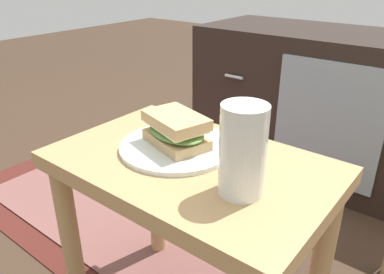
% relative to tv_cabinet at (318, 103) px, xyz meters
% --- Properties ---
extents(side_table, '(0.56, 0.36, 0.46)m').
position_rel_tv_cabinet_xyz_m(side_table, '(0.09, -0.95, 0.08)').
color(side_table, tan).
rests_on(side_table, ground).
extents(tv_cabinet, '(0.96, 0.46, 0.58)m').
position_rel_tv_cabinet_xyz_m(tv_cabinet, '(0.00, 0.00, 0.00)').
color(tv_cabinet, black).
rests_on(tv_cabinet, ground).
extents(area_rug, '(1.23, 0.85, 0.01)m').
position_rel_tv_cabinet_xyz_m(area_rug, '(-0.40, -0.64, -0.29)').
color(area_rug, '#4C1E19').
rests_on(area_rug, ground).
extents(plate, '(0.24, 0.24, 0.01)m').
position_rel_tv_cabinet_xyz_m(plate, '(0.04, -0.93, 0.17)').
color(plate, silver).
rests_on(plate, side_table).
extents(sandwich_front, '(0.17, 0.13, 0.07)m').
position_rel_tv_cabinet_xyz_m(sandwich_front, '(0.04, -0.93, 0.21)').
color(sandwich_front, tan).
rests_on(sandwich_front, plate).
extents(beer_glass, '(0.08, 0.08, 0.16)m').
position_rel_tv_cabinet_xyz_m(beer_glass, '(0.23, -0.99, 0.25)').
color(beer_glass, silver).
rests_on(beer_glass, side_table).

